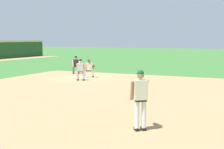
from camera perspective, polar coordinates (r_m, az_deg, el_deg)
ground_plane at (r=22.82m, az=-5.04°, el=-0.57°), size 160.00×160.00×0.00m
infield_dirt_patch at (r=16.15m, az=-2.04°, el=-3.42°), size 18.00×18.00×0.01m
first_base_bag at (r=22.82m, az=-5.04°, el=-0.45°), size 0.38×0.38×0.09m
baseball at (r=14.98m, az=0.41°, el=-4.07°), size 0.07×0.07×0.07m
pitcher at (r=9.47m, az=5.26°, el=-3.97°), size 0.85×0.57×1.86m
first_baseman at (r=22.84m, az=-4.19°, el=1.29°), size 0.80×1.05×1.34m
baserunner at (r=21.17m, az=-5.77°, el=1.04°), size 0.57×0.67×1.46m
umpire at (r=25.32m, az=-6.62°, el=1.90°), size 0.65×0.68×1.46m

